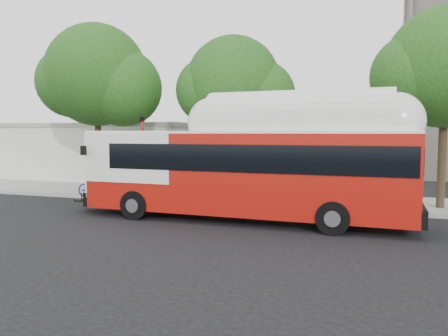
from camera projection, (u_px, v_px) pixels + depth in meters
The scene contains 9 objects.
ground at pixel (212, 223), 17.36m from camera, with size 120.00×120.00×0.00m, color black.
sidewalk at pixel (253, 198), 23.49m from camera, with size 60.00×5.00×0.15m, color gray.
curb_strip at pixel (240, 205), 21.04m from camera, with size 60.00×0.30×0.15m, color gray.
red_curb_segment at pixel (183, 202), 21.99m from camera, with size 10.00×0.32×0.16m, color maroon.
street_tree_left at pixel (105, 79), 24.78m from camera, with size 6.67×5.80×9.74m.
street_tree_mid at pixel (241, 88), 22.79m from camera, with size 5.75×5.00×8.62m.
low_commercial_bldg at pixel (108, 150), 34.85m from camera, with size 16.20×10.20×4.25m.
transit_bus at pixel (245, 173), 17.57m from camera, with size 14.17×3.29×4.17m.
signal_pole at pixel (143, 157), 23.38m from camera, with size 0.13×0.42×4.40m.
Camera 1 is at (5.90, -16.08, 3.58)m, focal length 35.00 mm.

